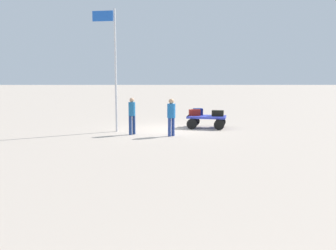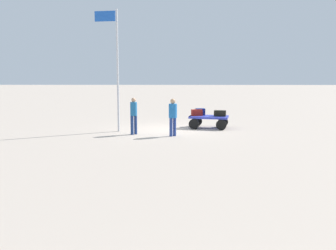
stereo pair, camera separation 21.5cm
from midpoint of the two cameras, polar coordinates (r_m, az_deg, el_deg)
name	(u,v)px [view 1 (the left image)]	position (r m, az deg, el deg)	size (l,w,h in m)	color
ground_plane	(168,129)	(18.88, -0.34, -0.67)	(120.00, 120.00, 0.00)	#B7A695
luggage_cart	(206,119)	(19.41, 5.44, 0.89)	(2.12, 1.60, 0.62)	#313DB2
suitcase_tan	(218,113)	(19.36, 7.17, 1.77)	(0.64, 0.42, 0.29)	black
suitcase_navy	(197,112)	(19.76, 4.06, 1.95)	(0.53, 0.38, 0.30)	black
suitcase_dark	(195,113)	(19.47, 3.69, 1.87)	(0.58, 0.42, 0.31)	maroon
suitcase_olive	(198,112)	(19.74, 4.23, 2.00)	(0.49, 0.38, 0.34)	navy
worker_lead	(171,114)	(16.83, 0.13, 1.66)	(0.51, 0.51, 1.68)	navy
worker_trailing	(132,114)	(17.34, -5.79, 1.70)	(0.44, 0.44, 1.69)	navy
flagpole	(113,61)	(18.23, -8.58, 9.53)	(1.09, 0.21, 5.73)	silver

